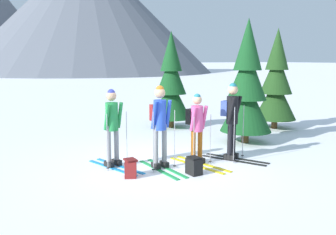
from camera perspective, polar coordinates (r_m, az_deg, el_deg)
ground_plane at (r=8.67m, az=-0.49°, el=-7.25°), size 400.00×400.00×0.00m
skier_in_green at (r=8.38m, az=-8.57°, el=-1.05°), size 0.77×1.70×1.77m
skier_in_blue at (r=8.16m, az=-1.28°, el=-0.60°), size 0.61×1.66×1.86m
skier_in_pink at (r=8.53m, az=4.41°, el=-1.19°), size 0.65×1.74×1.65m
skier_in_black at (r=9.03m, az=9.79°, el=0.23°), size 1.03×1.61×1.86m
pine_tree_near at (r=13.09m, az=0.49°, el=5.18°), size 1.40×1.40×3.39m
pine_tree_mid at (r=13.42m, az=16.30°, el=5.08°), size 1.44×1.44×3.48m
pine_tree_far at (r=10.88m, az=12.03°, el=4.63°), size 1.48×1.48×3.57m
backpack_on_snow_front at (r=7.80m, az=-5.77°, el=-7.74°), size 0.35×0.39×0.38m
backpack_on_snow_beside at (r=7.93m, az=4.02°, el=-7.42°), size 0.26×0.33×0.38m
mountain_ridge_distant at (r=75.35m, az=-21.17°, el=15.80°), size 61.77×56.73×25.79m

